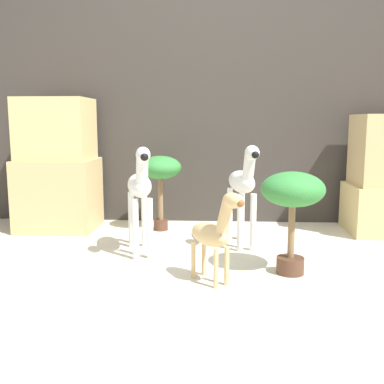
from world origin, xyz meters
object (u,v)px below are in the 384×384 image
(zebra_left, at_px, (140,189))
(potted_palm_back, at_px, (293,196))
(giraffe_figurine, at_px, (214,231))
(potted_palm_front, at_px, (160,171))
(zebra_right, at_px, (243,185))

(zebra_left, height_order, potted_palm_back, zebra_left)
(zebra_left, distance_m, giraffe_figurine, 0.73)
(potted_palm_front, xyz_separation_m, potted_palm_back, (0.88, -1.01, -0.03))
(zebra_right, xyz_separation_m, zebra_left, (-0.68, -0.22, 0.00))
(giraffe_figurine, xyz_separation_m, potted_palm_back, (0.44, 0.18, 0.16))
(zebra_left, bearing_deg, potted_palm_front, 85.81)
(zebra_right, xyz_separation_m, potted_palm_back, (0.25, -0.56, 0.01))
(zebra_left, relative_size, potted_palm_front, 1.20)
(giraffe_figurine, bearing_deg, potted_palm_front, 110.14)
(potted_palm_back, bearing_deg, zebra_left, 159.96)
(zebra_left, height_order, potted_palm_front, zebra_left)
(zebra_left, xyz_separation_m, potted_palm_front, (0.05, 0.67, 0.04))
(potted_palm_front, distance_m, potted_palm_back, 1.35)
(zebra_right, distance_m, potted_palm_back, 0.61)
(potted_palm_front, bearing_deg, potted_palm_back, -48.93)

